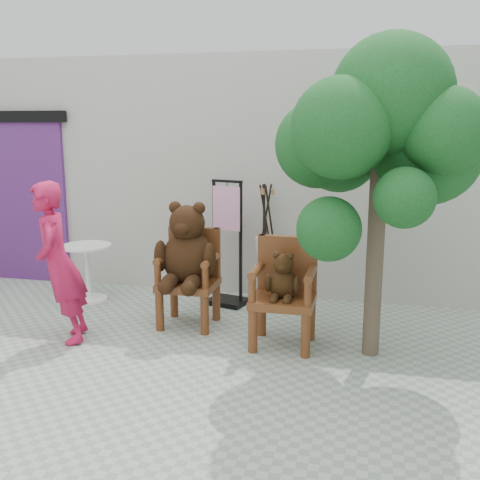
{
  "coord_description": "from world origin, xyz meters",
  "views": [
    {
      "loc": [
        1.62,
        -4.21,
        2.17
      ],
      "look_at": [
        0.28,
        1.47,
        0.95
      ],
      "focal_mm": 42.0,
      "sensor_mm": 36.0,
      "label": 1
    }
  ],
  "objects_px": {
    "person": "(59,264)",
    "tree": "(377,133)",
    "stool_bucket": "(267,251)",
    "cafe_table": "(87,266)",
    "chair_small": "(284,285)",
    "display_stand": "(227,257)",
    "chair_big": "(188,257)"
  },
  "relations": [
    {
      "from": "chair_big",
      "to": "chair_small",
      "type": "xyz_separation_m",
      "value": [
        1.09,
        -0.29,
        -0.15
      ]
    },
    {
      "from": "chair_big",
      "to": "chair_small",
      "type": "distance_m",
      "value": 1.14
    },
    {
      "from": "person",
      "to": "tree",
      "type": "bearing_deg",
      "value": 72.2
    },
    {
      "from": "stool_bucket",
      "to": "tree",
      "type": "xyz_separation_m",
      "value": [
        1.22,
        -1.41,
        1.44
      ]
    },
    {
      "from": "tree",
      "to": "chair_big",
      "type": "bearing_deg",
      "value": 168.05
    },
    {
      "from": "stool_bucket",
      "to": "tree",
      "type": "bearing_deg",
      "value": -49.08
    },
    {
      "from": "cafe_table",
      "to": "tree",
      "type": "xyz_separation_m",
      "value": [
        3.39,
        -0.95,
        1.64
      ]
    },
    {
      "from": "display_stand",
      "to": "tree",
      "type": "distance_m",
      "value": 2.54
    },
    {
      "from": "chair_big",
      "to": "person",
      "type": "height_order",
      "value": "person"
    },
    {
      "from": "chair_small",
      "to": "display_stand",
      "type": "bearing_deg",
      "value": 128.33
    },
    {
      "from": "person",
      "to": "cafe_table",
      "type": "relative_size",
      "value": 2.29
    },
    {
      "from": "display_stand",
      "to": "chair_small",
      "type": "bearing_deg",
      "value": -37.24
    },
    {
      "from": "chair_big",
      "to": "cafe_table",
      "type": "bearing_deg",
      "value": 159.93
    },
    {
      "from": "chair_small",
      "to": "display_stand",
      "type": "distance_m",
      "value": 1.38
    },
    {
      "from": "display_stand",
      "to": "tree",
      "type": "relative_size",
      "value": 0.52
    },
    {
      "from": "person",
      "to": "stool_bucket",
      "type": "relative_size",
      "value": 1.11
    },
    {
      "from": "person",
      "to": "cafe_table",
      "type": "bearing_deg",
      "value": 173.19
    },
    {
      "from": "person",
      "to": "display_stand",
      "type": "height_order",
      "value": "person"
    },
    {
      "from": "display_stand",
      "to": "person",
      "type": "bearing_deg",
      "value": -116.68
    },
    {
      "from": "cafe_table",
      "to": "person",
      "type": "bearing_deg",
      "value": -72.85
    },
    {
      "from": "chair_big",
      "to": "chair_small",
      "type": "bearing_deg",
      "value": -14.97
    },
    {
      "from": "chair_small",
      "to": "stool_bucket",
      "type": "xyz_separation_m",
      "value": [
        -0.41,
        1.3,
        0.04
      ]
    },
    {
      "from": "chair_small",
      "to": "cafe_table",
      "type": "xyz_separation_m",
      "value": [
        -2.58,
        0.84,
        -0.17
      ]
    },
    {
      "from": "tree",
      "to": "cafe_table",
      "type": "bearing_deg",
      "value": 164.4
    },
    {
      "from": "person",
      "to": "tree",
      "type": "distance_m",
      "value": 3.27
    },
    {
      "from": "cafe_table",
      "to": "tree",
      "type": "relative_size",
      "value": 0.24
    },
    {
      "from": "chair_small",
      "to": "tree",
      "type": "distance_m",
      "value": 1.69
    },
    {
      "from": "chair_big",
      "to": "cafe_table",
      "type": "distance_m",
      "value": 1.62
    },
    {
      "from": "cafe_table",
      "to": "stool_bucket",
      "type": "bearing_deg",
      "value": 12.01
    },
    {
      "from": "chair_big",
      "to": "tree",
      "type": "height_order",
      "value": "tree"
    },
    {
      "from": "chair_small",
      "to": "cafe_table",
      "type": "relative_size",
      "value": 1.51
    },
    {
      "from": "chair_big",
      "to": "person",
      "type": "relative_size",
      "value": 0.84
    }
  ]
}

